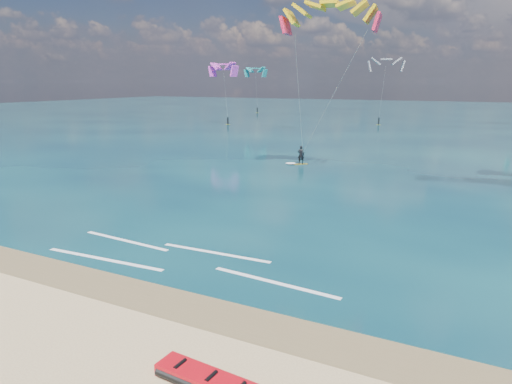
# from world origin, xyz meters

# --- Properties ---
(ground) EXTENTS (320.00, 320.00, 0.00)m
(ground) POSITION_xyz_m (0.00, 40.00, 0.00)
(ground) COLOR tan
(ground) RESTS_ON ground
(wet_sand_strip) EXTENTS (320.00, 2.40, 0.01)m
(wet_sand_strip) POSITION_xyz_m (0.00, 3.00, 0.00)
(wet_sand_strip) COLOR brown
(wet_sand_strip) RESTS_ON ground
(sea) EXTENTS (320.00, 200.00, 0.04)m
(sea) POSITION_xyz_m (0.00, 104.00, 0.02)
(sea) COLOR #0A273A
(sea) RESTS_ON ground
(kitesurfer_main) EXTENTS (11.61, 9.12, 15.77)m
(kitesurfer_main) POSITION_xyz_m (-2.20, 29.70, 8.08)
(kitesurfer_main) COLOR gold
(kitesurfer_main) RESTS_ON sea
(shoreline_foam) EXTENTS (15.10, 3.63, 0.01)m
(shoreline_foam) POSITION_xyz_m (-0.91, 6.65, 0.05)
(shoreline_foam) COLOR white
(shoreline_foam) RESTS_ON ground
(distant_kites) EXTENTS (85.87, 36.33, 12.23)m
(distant_kites) POSITION_xyz_m (-7.03, 79.83, 5.49)
(distant_kites) COLOR #338C74
(distant_kites) RESTS_ON ground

